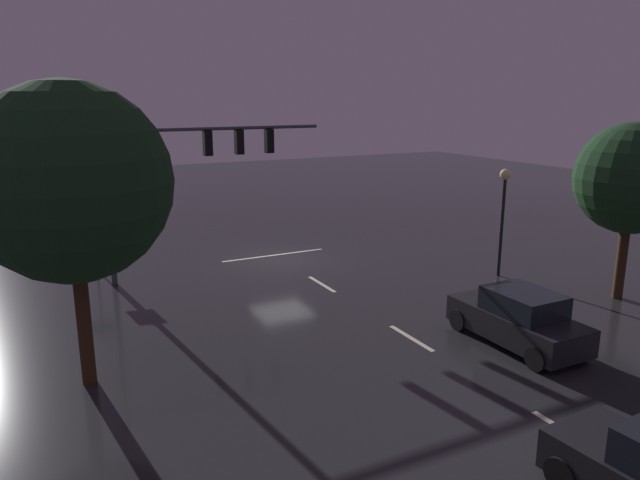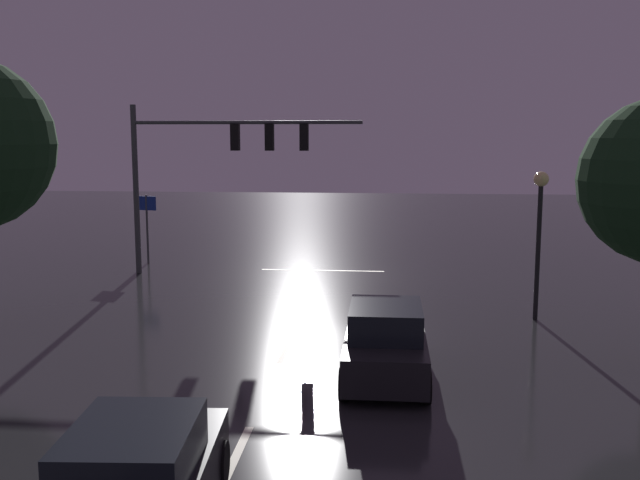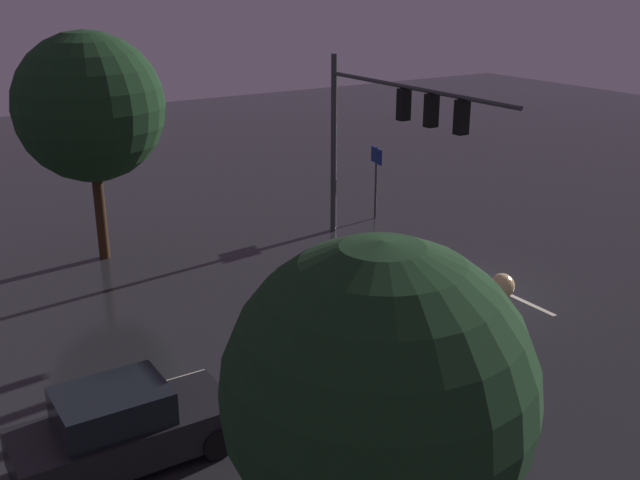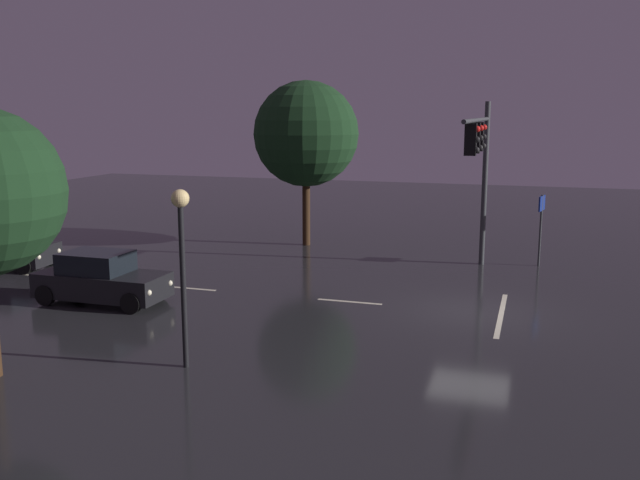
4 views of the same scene
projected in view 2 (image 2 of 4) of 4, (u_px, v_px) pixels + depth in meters
name	position (u px, v px, depth m)	size (l,w,h in m)	color
ground_plane	(321.00, 275.00, 28.15)	(80.00, 80.00, 0.00)	#232326
traffic_signal_assembly	(217.00, 153.00, 27.53)	(9.00, 0.47, 6.63)	#383A3D
lane_dash_far	(310.00, 297.00, 24.21)	(2.20, 0.16, 0.01)	beige
lane_dash_mid	(286.00, 350.00, 18.30)	(2.20, 0.16, 0.01)	beige
lane_dash_near	(238.00, 452.00, 12.39)	(2.20, 0.16, 0.01)	beige
stop_bar	(323.00, 270.00, 29.03)	(5.00, 0.16, 0.01)	beige
car_approaching	(385.00, 343.00, 16.19)	(1.91, 4.37, 1.70)	black
street_lamp_left_kerb	(540.00, 215.00, 20.85)	(0.44, 0.44, 4.42)	black
route_sign	(147.00, 214.00, 30.46)	(0.89, 0.25, 2.93)	#383A3D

